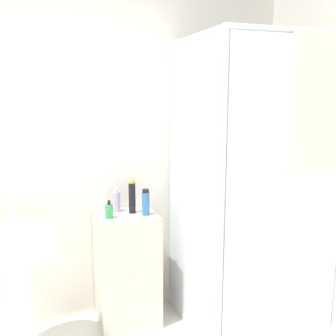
# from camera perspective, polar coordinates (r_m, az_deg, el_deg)

# --- Properties ---
(wall_back) EXTENTS (6.40, 0.06, 2.50)m
(wall_back) POSITION_cam_1_polar(r_m,az_deg,el_deg) (2.92, -14.72, 1.63)
(wall_back) COLOR silver
(wall_back) RESTS_ON ground_plane
(shower_enclosure) EXTENTS (0.89, 0.92, 2.07)m
(shower_enclosure) POSITION_cam_1_polar(r_m,az_deg,el_deg) (2.92, 11.20, -11.73)
(shower_enclosure) COLOR white
(shower_enclosure) RESTS_ON ground_plane
(vanity_cabinet) EXTENTS (0.44, 0.39, 0.84)m
(vanity_cabinet) POSITION_cam_1_polar(r_m,az_deg,el_deg) (3.01, -5.95, -14.41)
(vanity_cabinet) COLOR beige
(vanity_cabinet) RESTS_ON ground_plane
(sink) EXTENTS (0.51, 0.51, 1.01)m
(sink) POSITION_cam_1_polar(r_m,az_deg,el_deg) (2.66, -21.27, -13.11)
(sink) COLOR white
(sink) RESTS_ON ground_plane
(soap_dispenser) EXTENTS (0.06, 0.06, 0.13)m
(soap_dispenser) POSITION_cam_1_polar(r_m,az_deg,el_deg) (2.79, -8.56, -6.18)
(soap_dispenser) COLOR green
(soap_dispenser) RESTS_ON vanity_cabinet
(shampoo_bottle_tall_black) EXTENTS (0.05, 0.05, 0.25)m
(shampoo_bottle_tall_black) POSITION_cam_1_polar(r_m,az_deg,el_deg) (2.87, -5.24, -4.20)
(shampoo_bottle_tall_black) COLOR black
(shampoo_bottle_tall_black) RESTS_ON vanity_cabinet
(shampoo_bottle_blue) EXTENTS (0.06, 0.06, 0.19)m
(shampoo_bottle_blue) POSITION_cam_1_polar(r_m,az_deg,el_deg) (2.82, -3.24, -5.03)
(shampoo_bottle_blue) COLOR #2D66A3
(shampoo_bottle_blue) RESTS_ON vanity_cabinet
(lotion_bottle_white) EXTENTS (0.06, 0.06, 0.18)m
(lotion_bottle_white) POSITION_cam_1_polar(r_m,az_deg,el_deg) (2.92, -7.51, -4.86)
(lotion_bottle_white) COLOR #B299C6
(lotion_bottle_white) RESTS_ON vanity_cabinet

